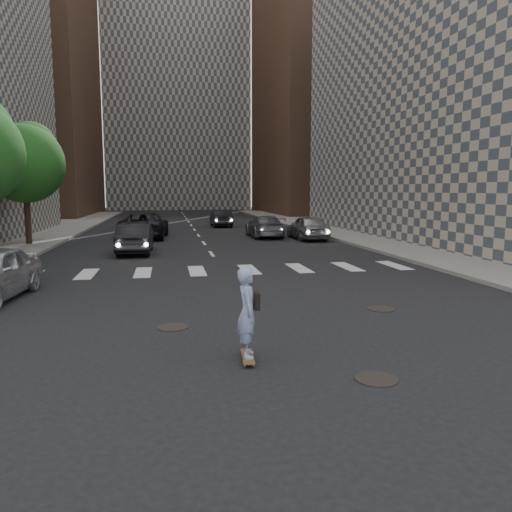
{
  "coord_description": "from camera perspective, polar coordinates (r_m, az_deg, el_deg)",
  "views": [
    {
      "loc": [
        -2.08,
        -9.77,
        3.04
      ],
      "look_at": [
        0.24,
        3.2,
        1.3
      ],
      "focal_mm": 35.0,
      "sensor_mm": 36.0,
      "label": 1
    }
  ],
  "objects": [
    {
      "name": "manhole_a",
      "position": [
        8.54,
        13.58,
        -13.5
      ],
      "size": [
        0.7,
        0.7,
        0.02
      ],
      "primitive_type": "cylinder",
      "color": "black",
      "rests_on": "ground"
    },
    {
      "name": "building_right",
      "position": [
        35.84,
        26.87,
        19.55
      ],
      "size": [
        15.0,
        33.0,
        22.0
      ],
      "color": "#ADA08E",
      "rests_on": "ground"
    },
    {
      "name": "traffic_car_a",
      "position": [
        24.82,
        -13.64,
        1.96
      ],
      "size": [
        1.6,
        4.41,
        1.45
      ],
      "primitive_type": "imported",
      "rotation": [
        0.0,
        0.0,
        3.13
      ],
      "color": "black",
      "rests_on": "ground"
    },
    {
      "name": "tower_right",
      "position": [
        70.05,
        9.01,
        19.78
      ],
      "size": [
        18.0,
        24.0,
        36.0
      ],
      "primitive_type": "cube",
      "color": "brown",
      "rests_on": "ground"
    },
    {
      "name": "skateboarder",
      "position": [
        8.9,
        -0.94,
        -6.49
      ],
      "size": [
        0.45,
        0.87,
        1.69
      ],
      "rotation": [
        0.0,
        0.0,
        -0.09
      ],
      "color": "brown",
      "rests_on": "ground"
    },
    {
      "name": "manhole_b",
      "position": [
        11.38,
        -9.46,
        -8.02
      ],
      "size": [
        0.7,
        0.7,
        0.02
      ],
      "primitive_type": "cylinder",
      "color": "black",
      "rests_on": "ground"
    },
    {
      "name": "ground",
      "position": [
        10.44,
        1.82,
        -9.41
      ],
      "size": [
        160.0,
        160.0,
        0.0
      ],
      "primitive_type": "plane",
      "color": "black",
      "rests_on": "ground"
    },
    {
      "name": "traffic_car_b",
      "position": [
        32.47,
        1.0,
        3.4
      ],
      "size": [
        1.97,
        4.85,
        1.41
      ],
      "primitive_type": "imported",
      "rotation": [
        0.0,
        0.0,
        3.14
      ],
      "color": "#595A61",
      "rests_on": "ground"
    },
    {
      "name": "traffic_car_c",
      "position": [
        32.65,
        -12.65,
        3.46
      ],
      "size": [
        3.16,
        6.13,
        1.65
      ],
      "primitive_type": "imported",
      "rotation": [
        0.0,
        0.0,
        3.07
      ],
      "color": "black",
      "rests_on": "ground"
    },
    {
      "name": "tree_c",
      "position": [
        29.88,
        -24.81,
        9.93
      ],
      "size": [
        4.2,
        4.2,
        6.6
      ],
      "color": "#382619",
      "rests_on": "sidewalk_left"
    },
    {
      "name": "sidewalk_right",
      "position": [
        34.21,
        18.91,
        2.15
      ],
      "size": [
        13.0,
        80.0,
        0.15
      ],
      "primitive_type": "cube",
      "color": "gray",
      "rests_on": "ground"
    },
    {
      "name": "traffic_car_e",
      "position": [
        42.07,
        -4.03,
        4.35
      ],
      "size": [
        1.57,
        4.36,
        1.43
      ],
      "primitive_type": "imported",
      "rotation": [
        0.0,
        0.0,
        3.15
      ],
      "color": "black",
      "rests_on": "ground"
    },
    {
      "name": "traffic_car_d",
      "position": [
        31.07,
        5.93,
        3.28
      ],
      "size": [
        1.87,
        4.48,
        1.52
      ],
      "primitive_type": "imported",
      "rotation": [
        0.0,
        0.0,
        3.16
      ],
      "color": "#9FA1A6",
      "rests_on": "ground"
    },
    {
      "name": "manhole_c",
      "position": [
        13.29,
        14.11,
        -5.88
      ],
      "size": [
        0.7,
        0.7,
        0.02
      ],
      "primitive_type": "cylinder",
      "color": "black",
      "rests_on": "ground"
    },
    {
      "name": "tower_left",
      "position": [
        69.31,
        -26.66,
        20.93
      ],
      "size": [
        18.0,
        24.0,
        40.0
      ],
      "primitive_type": "cube",
      "color": "brown",
      "rests_on": "ground"
    },
    {
      "name": "tower_center",
      "position": [
        90.26,
        -9.15,
        20.87
      ],
      "size": [
        22.0,
        20.0,
        48.0
      ],
      "primitive_type": "cube",
      "color": "#ADA08E",
      "rests_on": "ground"
    }
  ]
}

